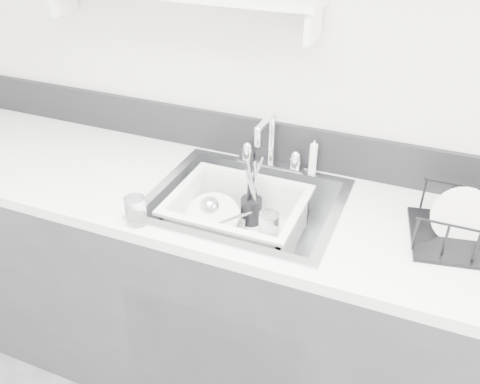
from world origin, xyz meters
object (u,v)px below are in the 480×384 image
at_px(wash_tub, 237,219).
at_px(sink, 245,221).
at_px(dish_rack, 477,224).
at_px(counter_run, 245,299).

bearing_deg(wash_tub, sink, 19.88).
bearing_deg(dish_rack, counter_run, 173.43).
bearing_deg(counter_run, sink, 0.00).
bearing_deg(dish_rack, wash_tub, 174.04).
height_order(sink, wash_tub, sink).
relative_size(counter_run, dish_rack, 8.84).
distance_m(sink, wash_tub, 0.03).
xyz_separation_m(wash_tub, dish_rack, (0.74, 0.06, 0.14)).
height_order(sink, dish_rack, dish_rack).
relative_size(counter_run, sink, 5.00).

